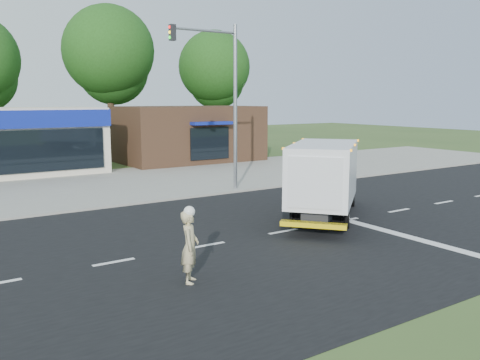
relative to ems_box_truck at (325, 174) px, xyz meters
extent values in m
plane|color=#385123|center=(-2.58, -0.74, -1.69)|extent=(120.00, 120.00, 0.00)
cube|color=black|center=(-2.58, -0.74, -1.68)|extent=(60.00, 14.00, 0.02)
cube|color=gray|center=(-2.58, 7.46, -1.63)|extent=(60.00, 2.40, 0.12)
cube|color=gray|center=(-2.58, 13.26, -1.68)|extent=(60.00, 9.00, 0.02)
cube|color=silver|center=(-8.58, -0.74, -1.67)|extent=(1.20, 0.15, 0.01)
cube|color=silver|center=(-5.58, -0.74, -1.67)|extent=(1.20, 0.15, 0.01)
cube|color=silver|center=(-2.58, -0.74, -1.67)|extent=(1.20, 0.15, 0.01)
cube|color=silver|center=(0.42, -0.74, -1.67)|extent=(1.20, 0.15, 0.01)
cube|color=silver|center=(3.42, -0.74, -1.67)|extent=(1.20, 0.15, 0.01)
cube|color=silver|center=(6.42, -0.74, -1.67)|extent=(1.20, 0.15, 0.01)
cube|color=silver|center=(0.42, -3.74, -1.67)|extent=(0.40, 7.00, 0.01)
cube|color=black|center=(-0.55, -0.47, -1.07)|extent=(3.97, 3.57, 0.31)
cube|color=silver|center=(1.86, 1.58, -0.31)|extent=(2.60, 2.61, 1.87)
cube|color=black|center=(2.50, 2.13, -0.13)|extent=(1.20, 1.38, 0.80)
cube|color=white|center=(-0.55, -0.47, 0.18)|extent=(4.78, 4.52, 2.09)
cube|color=silver|center=(-2.26, -1.92, 0.14)|extent=(1.20, 1.39, 1.69)
cube|color=yellow|center=(-2.38, -2.03, -1.20)|extent=(1.62, 1.83, 0.16)
cube|color=orange|center=(-0.55, -0.47, 1.21)|extent=(4.66, 4.43, 0.07)
cylinder|color=black|center=(1.34, 2.25, -1.26)|extent=(0.82, 0.76, 0.86)
cylinder|color=black|center=(2.44, 0.97, -1.26)|extent=(0.82, 0.76, 0.86)
cylinder|color=black|center=(-1.60, -0.20, -1.26)|extent=(0.82, 0.76, 0.86)
cylinder|color=black|center=(-0.45, -1.55, -1.26)|extent=(0.82, 0.76, 0.86)
imported|color=tan|center=(-7.54, -3.28, -0.78)|extent=(0.74, 0.80, 1.82)
sphere|color=white|center=(-7.54, -3.28, 0.10)|extent=(0.28, 0.28, 0.28)
cube|color=#382316|center=(4.42, 19.26, 0.31)|extent=(10.00, 6.00, 4.00)
cube|color=navy|center=(4.42, 16.16, 1.21)|extent=(3.00, 1.20, 0.20)
cube|color=black|center=(4.42, 16.21, -0.19)|extent=(3.00, 0.12, 2.20)
cylinder|color=gray|center=(0.42, 6.86, 2.31)|extent=(0.18, 0.18, 8.00)
cylinder|color=gray|center=(-1.28, 6.86, 5.91)|extent=(3.40, 0.12, 0.12)
cube|color=black|center=(-2.88, 6.86, 5.71)|extent=(0.25, 0.25, 0.70)
cylinder|color=#332114|center=(1.42, 27.26, 2.23)|extent=(0.56, 0.56, 7.84)
sphere|color=#1D4714|center=(1.42, 27.26, 6.71)|extent=(7.39, 7.39, 7.39)
sphere|color=#1D4714|center=(1.92, 27.76, 5.25)|extent=(5.82, 5.82, 5.82)
cylinder|color=#332114|center=(11.42, 27.26, 1.81)|extent=(0.56, 0.56, 7.00)
sphere|color=#1D4714|center=(11.42, 27.26, 5.81)|extent=(6.60, 6.60, 6.60)
sphere|color=#1D4714|center=(11.92, 27.76, 4.51)|extent=(5.20, 5.20, 5.20)
camera|label=1|loc=(-13.18, -13.98, 2.79)|focal=38.00mm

